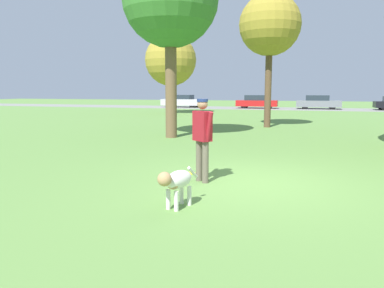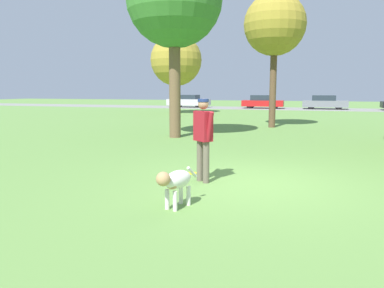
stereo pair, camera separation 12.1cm
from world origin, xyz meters
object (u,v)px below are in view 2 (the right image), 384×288
at_px(tree_mid_center, 275,25).
at_px(dog, 175,181).
at_px(parked_car_silver, 188,101).
at_px(tree_near_left, 174,0).
at_px(tree_far_left, 176,60).
at_px(parked_car_grey, 325,102).
at_px(parked_car_red, 263,102).
at_px(frisbee, 192,173).
at_px(person, 203,133).

bearing_deg(tree_mid_center, dog, -89.40).
relative_size(dog, parked_car_silver, 0.22).
bearing_deg(dog, tree_near_left, -142.65).
bearing_deg(tree_far_left, tree_mid_center, -46.56).
bearing_deg(tree_far_left, tree_near_left, -69.05).
height_order(dog, parked_car_grey, parked_car_grey).
relative_size(tree_mid_center, tree_near_left, 0.92).
height_order(tree_near_left, parked_car_red, tree_near_left).
bearing_deg(tree_mid_center, frisbee, -92.10).
bearing_deg(parked_car_grey, parked_car_red, -177.44).
bearing_deg(person, parked_car_red, 133.32).
distance_m(tree_mid_center, tree_near_left, 6.17).
bearing_deg(parked_car_red, dog, -86.01).
bearing_deg(parked_car_red, tree_mid_center, -82.37).
distance_m(person, dog, 1.88).
bearing_deg(parked_car_grey, tree_mid_center, -98.29).
distance_m(person, parked_car_silver, 33.54).
distance_m(tree_far_left, tree_mid_center, 12.65).
xyz_separation_m(dog, tree_near_left, (-3.28, 8.39, 4.78)).
bearing_deg(person, dog, -49.54).
bearing_deg(parked_car_grey, tree_far_left, -137.04).
bearing_deg(parked_car_grey, dog, -94.95).
xyz_separation_m(parked_car_silver, parked_car_grey, (14.03, 0.34, -0.00)).
distance_m(frisbee, tree_far_left, 22.42).
relative_size(tree_mid_center, parked_car_grey, 1.54).
relative_size(dog, tree_mid_center, 0.15).
relative_size(frisbee, tree_near_left, 0.03).
distance_m(dog, parked_car_red, 33.53).
bearing_deg(parked_car_silver, person, -68.04).
height_order(frisbee, parked_car_grey, parked_car_grey).
height_order(parked_car_silver, parked_car_grey, parked_car_grey).
bearing_deg(dog, frisbee, -151.16).
xyz_separation_m(tree_far_left, parked_car_red, (5.38, 10.49, -3.52)).
bearing_deg(parked_car_red, tree_far_left, -119.05).
xyz_separation_m(frisbee, tree_mid_center, (0.41, 11.25, 4.95)).
bearing_deg(parked_car_silver, dog, -68.88).
relative_size(parked_car_silver, parked_car_grey, 1.09).
bearing_deg(tree_mid_center, tree_near_left, -120.62).
xyz_separation_m(dog, parked_car_red, (-3.44, 33.35, 0.22)).
bearing_deg(tree_near_left, person, -64.24).
bearing_deg(frisbee, tree_far_left, 112.04).
relative_size(dog, frisbee, 4.37).
distance_m(tree_near_left, parked_car_grey, 26.35).
distance_m(frisbee, parked_car_silver, 32.78).
relative_size(tree_mid_center, parked_car_silver, 1.41).
bearing_deg(frisbee, tree_mid_center, 87.90).
height_order(frisbee, tree_near_left, tree_near_left).
xyz_separation_m(tree_far_left, tree_near_left, (5.54, -14.47, 1.04)).
distance_m(dog, parked_car_grey, 33.78).
bearing_deg(tree_mid_center, parked_car_red, 99.53).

